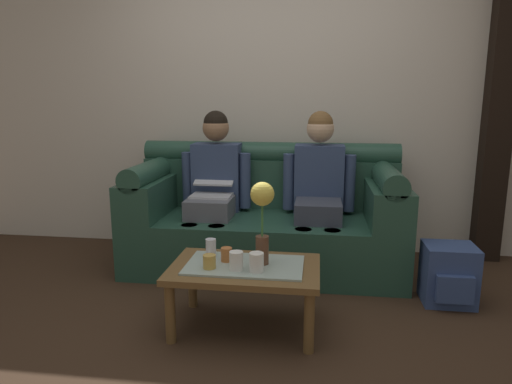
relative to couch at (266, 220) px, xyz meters
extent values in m
plane|color=#382619|center=(0.00, -1.17, -0.37)|extent=(14.00, 14.00, 0.00)
cube|color=beige|center=(0.00, 0.53, 1.08)|extent=(6.00, 0.12, 2.90)
cube|color=black|center=(1.80, 0.41, 1.08)|extent=(0.20, 0.20, 2.90)
cube|color=#234738|center=(0.00, -0.07, -0.16)|extent=(2.09, 0.88, 0.42)
cube|color=#234738|center=(0.00, 0.26, 0.25)|extent=(2.09, 0.22, 0.40)
cylinder|color=#234738|center=(0.00, 0.26, 0.50)|extent=(2.09, 0.18, 0.18)
cube|color=#234738|center=(-0.91, -0.07, 0.19)|extent=(0.28, 0.88, 0.28)
cylinder|color=#234738|center=(-0.91, -0.07, 0.37)|extent=(0.18, 0.88, 0.18)
cube|color=#234738|center=(0.91, -0.07, 0.19)|extent=(0.28, 0.88, 0.28)
cylinder|color=#234738|center=(0.91, -0.07, 0.37)|extent=(0.18, 0.88, 0.18)
cube|color=#595B66|center=(-0.41, -0.13, 0.12)|extent=(0.34, 0.40, 0.15)
cylinder|color=#595B66|center=(-0.51, -0.39, -0.16)|extent=(0.12, 0.12, 0.42)
cylinder|color=#595B66|center=(-0.31, -0.39, -0.16)|extent=(0.12, 0.12, 0.42)
cube|color=navy|center=(-0.41, 0.11, 0.32)|extent=(0.38, 0.22, 0.54)
cylinder|color=navy|center=(-0.65, 0.07, 0.30)|extent=(0.09, 0.09, 0.44)
cylinder|color=navy|center=(-0.18, 0.07, 0.30)|extent=(0.09, 0.09, 0.44)
sphere|color=#936B4C|center=(-0.41, 0.09, 0.71)|extent=(0.21, 0.21, 0.21)
sphere|color=black|center=(-0.41, 0.09, 0.75)|extent=(0.19, 0.19, 0.19)
cube|color=silver|center=(-0.41, -0.11, 0.20)|extent=(0.31, 0.22, 0.02)
cube|color=silver|center=(-0.41, 0.03, 0.31)|extent=(0.31, 0.20, 0.08)
cube|color=black|center=(-0.41, 0.03, 0.31)|extent=(0.27, 0.18, 0.06)
cube|color=#383D4C|center=(0.41, -0.13, 0.12)|extent=(0.34, 0.40, 0.15)
cylinder|color=#383D4C|center=(0.31, -0.39, -0.16)|extent=(0.12, 0.12, 0.42)
cylinder|color=#383D4C|center=(0.51, -0.39, -0.16)|extent=(0.12, 0.12, 0.42)
cube|color=navy|center=(0.41, 0.11, 0.32)|extent=(0.38, 0.22, 0.54)
cylinder|color=navy|center=(0.18, 0.07, 0.30)|extent=(0.09, 0.09, 0.44)
cylinder|color=navy|center=(0.65, 0.07, 0.30)|extent=(0.09, 0.09, 0.44)
sphere|color=tan|center=(0.41, 0.09, 0.71)|extent=(0.21, 0.21, 0.21)
sphere|color=brown|center=(0.41, 0.09, 0.75)|extent=(0.19, 0.19, 0.19)
cube|color=brown|center=(0.00, -1.04, -0.01)|extent=(0.85, 0.55, 0.04)
cube|color=#9EB2A8|center=(0.00, -1.04, 0.01)|extent=(0.66, 0.38, 0.01)
cylinder|color=brown|center=(-0.38, -1.26, -0.20)|extent=(0.06, 0.06, 0.34)
cylinder|color=brown|center=(0.38, -1.26, -0.20)|extent=(0.06, 0.06, 0.34)
cylinder|color=brown|center=(-0.38, -0.81, -0.20)|extent=(0.06, 0.06, 0.34)
cylinder|color=brown|center=(0.38, -0.81, -0.20)|extent=(0.06, 0.06, 0.34)
cylinder|color=brown|center=(0.10, -1.01, 0.10)|extent=(0.07, 0.07, 0.16)
cylinder|color=#3D7538|center=(0.10, -1.01, 0.28)|extent=(0.01, 0.01, 0.20)
sphere|color=#E5CC4C|center=(0.10, -1.01, 0.42)|extent=(0.13, 0.13, 0.13)
cylinder|color=gold|center=(-0.18, -1.12, 0.05)|extent=(0.07, 0.07, 0.08)
cylinder|color=white|center=(-0.03, -1.13, 0.07)|extent=(0.08, 0.08, 0.10)
cylinder|color=silver|center=(-0.22, -0.93, 0.07)|extent=(0.06, 0.06, 0.11)
cylinder|color=white|center=(0.08, -1.14, 0.07)|extent=(0.08, 0.08, 0.11)
cylinder|color=#B26633|center=(-0.11, -1.00, 0.06)|extent=(0.07, 0.07, 0.08)
cube|color=#33477A|center=(1.26, -0.53, -0.18)|extent=(0.32, 0.27, 0.39)
cube|color=#33477A|center=(1.26, -0.68, -0.22)|extent=(0.22, 0.05, 0.17)
camera|label=1|loc=(0.40, -3.46, 0.94)|focal=31.96mm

